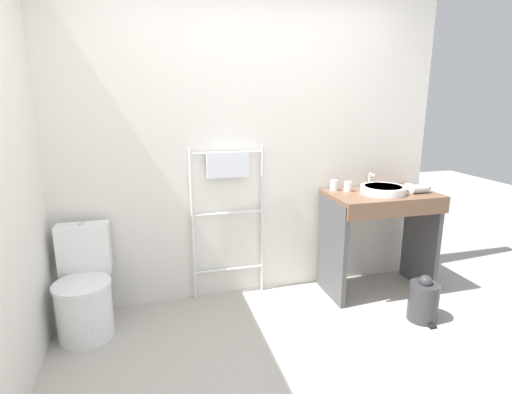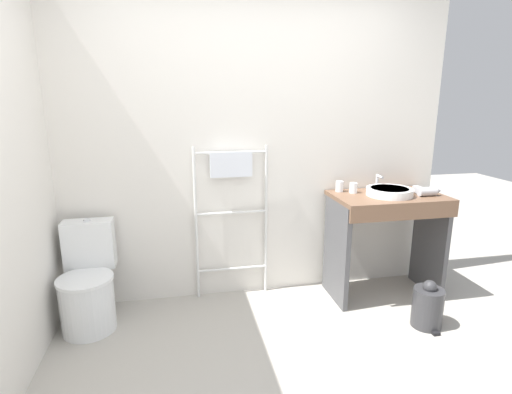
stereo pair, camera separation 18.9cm
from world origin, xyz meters
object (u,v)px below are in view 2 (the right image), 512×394
object	(u,v)px
hair_dryer	(427,191)
trash_bin	(428,306)
toilet	(88,287)
sink_basin	(389,192)
cup_near_wall	(339,186)
cup_near_edge	(353,188)
towel_radiator	(231,191)

from	to	relation	value
hair_dryer	trash_bin	distance (m)	0.91
toilet	sink_basin	distance (m)	2.43
sink_basin	hair_dryer	bearing A→B (deg)	-11.13
sink_basin	toilet	bearing A→B (deg)	-179.81
sink_basin	cup_near_wall	bearing A→B (deg)	148.64
cup_near_wall	hair_dryer	size ratio (longest dim) A/B	0.45
toilet	trash_bin	xyz separation A→B (m)	(2.44, -0.50, -0.15)
hair_dryer	trash_bin	world-z (taller)	hair_dryer
hair_dryer	cup_near_wall	bearing A→B (deg)	157.42
cup_near_edge	hair_dryer	world-z (taller)	cup_near_edge
towel_radiator	cup_near_wall	bearing A→B (deg)	-3.12
cup_near_wall	toilet	bearing A→B (deg)	-173.87
toilet	hair_dryer	size ratio (longest dim) A/B	3.86
cup_near_wall	sink_basin	bearing A→B (deg)	-31.36
cup_near_edge	hair_dryer	xyz separation A→B (m)	(0.55, -0.20, -0.01)
cup_near_wall	hair_dryer	world-z (taller)	cup_near_wall
sink_basin	trash_bin	world-z (taller)	sink_basin
cup_near_edge	hair_dryer	bearing A→B (deg)	-20.18
toilet	cup_near_wall	xyz separation A→B (m)	(2.01, 0.22, 0.62)
towel_radiator	hair_dryer	distance (m)	1.59
towel_radiator	sink_basin	distance (m)	1.28
cup_near_wall	trash_bin	world-z (taller)	cup_near_wall
towel_radiator	sink_basin	bearing A→B (deg)	-11.64
cup_near_edge	trash_bin	world-z (taller)	cup_near_edge
towel_radiator	trash_bin	world-z (taller)	towel_radiator
cup_near_wall	trash_bin	bearing A→B (deg)	-59.20
toilet	hair_dryer	bearing A→B (deg)	-1.12
toilet	sink_basin	world-z (taller)	sink_basin
trash_bin	cup_near_edge	bearing A→B (deg)	117.08
cup_near_edge	hair_dryer	size ratio (longest dim) A/B	0.42
hair_dryer	trash_bin	xyz separation A→B (m)	(-0.22, -0.45, -0.76)
toilet	sink_basin	size ratio (longest dim) A/B	2.09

